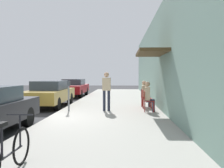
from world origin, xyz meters
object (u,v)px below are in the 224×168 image
object	(u,v)px
parked_car_1	(50,93)
parking_meter	(69,94)
bicycle_0	(7,154)
cafe_chair_2	(144,96)
cafe_chair_1	(145,98)
pedestrian_standing	(106,88)
seated_patron_0	(149,95)
cafe_chair_0	(147,100)
parked_car_2	(74,87)
seated_patron_2	(145,93)

from	to	relation	value
parked_car_1	parking_meter	world-z (taller)	parking_meter
bicycle_0	cafe_chair_2	xyz separation A→B (m)	(2.82, 8.47, 0.14)
parking_meter	bicycle_0	size ratio (longest dim) A/B	0.77
cafe_chair_1	pedestrian_standing	size ratio (longest dim) A/B	0.51
bicycle_0	seated_patron_0	xyz separation A→B (m)	(2.88, 6.77, 0.34)
parked_car_1	seated_patron_0	distance (m)	5.51
cafe_chair_0	seated_patron_0	world-z (taller)	seated_patron_0
parking_meter	cafe_chair_1	bearing A→B (deg)	15.66
parked_car_2	cafe_chair_0	world-z (taller)	parked_car_2
parked_car_1	pedestrian_standing	world-z (taller)	pedestrian_standing
parked_car_1	cafe_chair_2	bearing A→B (deg)	-6.30
parked_car_2	cafe_chair_2	distance (m)	8.37
seated_patron_2	pedestrian_standing	distance (m)	2.45
bicycle_0	cafe_chair_1	distance (m)	8.22
parking_meter	pedestrian_standing	xyz separation A→B (m)	(1.65, 0.10, 0.23)
cafe_chair_0	pedestrian_standing	xyz separation A→B (m)	(-1.77, 0.08, 0.50)
bicycle_0	pedestrian_standing	xyz separation A→B (m)	(1.05, 6.86, 0.64)
parked_car_1	pedestrian_standing	size ratio (longest dim) A/B	2.59
cafe_chair_2	pedestrian_standing	distance (m)	2.44
cafe_chair_0	cafe_chair_2	size ratio (longest dim) A/B	1.00
parked_car_2	bicycle_0	distance (m)	15.36
parked_car_2	cafe_chair_1	size ratio (longest dim) A/B	5.06
cafe_chair_0	cafe_chair_2	world-z (taller)	same
parked_car_2	parking_meter	bearing A→B (deg)	-79.60
seated_patron_2	parked_car_1	bearing A→B (deg)	173.69
parked_car_1	cafe_chair_2	world-z (taller)	parked_car_1
parked_car_2	cafe_chair_0	bearing A→B (deg)	-59.48
bicycle_0	seated_patron_2	world-z (taller)	seated_patron_2
parked_car_1	cafe_chair_2	distance (m)	5.00
cafe_chair_1	seated_patron_0	bearing A→B (deg)	-86.37
parking_meter	cafe_chair_2	size ratio (longest dim) A/B	1.52
parking_meter	cafe_chair_0	distance (m)	3.43
cafe_chair_0	bicycle_0	bearing A→B (deg)	-112.61
parked_car_1	bicycle_0	distance (m)	9.27
parking_meter	pedestrian_standing	bearing A→B (deg)	3.38
pedestrian_standing	cafe_chair_2	bearing A→B (deg)	42.19
parking_meter	bicycle_0	distance (m)	6.80
parked_car_2	bicycle_0	size ratio (longest dim) A/B	2.57
parking_meter	seated_patron_0	xyz separation A→B (m)	(3.48, 0.01, -0.07)
parked_car_2	seated_patron_2	distance (m)	8.42
seated_patron_0	cafe_chair_2	xyz separation A→B (m)	(-0.06, 1.70, -0.19)
cafe_chair_1	pedestrian_standing	bearing A→B (deg)	-154.08
cafe_chair_1	pedestrian_standing	xyz separation A→B (m)	(-1.77, -0.86, 0.50)
cafe_chair_0	cafe_chair_1	xyz separation A→B (m)	(-0.00, 0.94, 0.00)
parked_car_1	cafe_chair_0	world-z (taller)	parked_car_1
parked_car_1	cafe_chair_1	world-z (taller)	parked_car_1
parked_car_1	cafe_chair_0	xyz separation A→B (m)	(4.97, -2.24, -0.09)
cafe_chair_2	seated_patron_2	bearing A→B (deg)	-7.10
parking_meter	pedestrian_standing	size ratio (longest dim) A/B	0.78
cafe_chair_2	seated_patron_2	size ratio (longest dim) A/B	0.67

